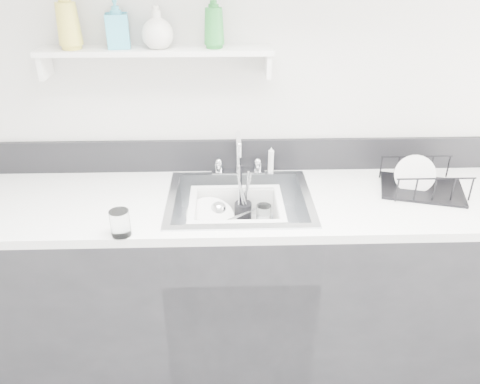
{
  "coord_description": "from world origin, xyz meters",
  "views": [
    {
      "loc": [
        -0.05,
        -0.63,
        1.93
      ],
      "look_at": [
        0.0,
        1.14,
        0.98
      ],
      "focal_mm": 35.0,
      "sensor_mm": 36.0,
      "label": 1
    }
  ],
  "objects_px": {
    "counter_run": "(240,280)",
    "wash_tub": "(236,218)",
    "dish_rack": "(424,178)",
    "sink": "(240,216)"
  },
  "relations": [
    {
      "from": "sink",
      "to": "wash_tub",
      "type": "height_order",
      "value": "sink"
    },
    {
      "from": "counter_run",
      "to": "dish_rack",
      "type": "distance_m",
      "value": 0.99
    },
    {
      "from": "counter_run",
      "to": "wash_tub",
      "type": "height_order",
      "value": "counter_run"
    },
    {
      "from": "counter_run",
      "to": "sink",
      "type": "relative_size",
      "value": 5.0
    },
    {
      "from": "wash_tub",
      "to": "counter_run",
      "type": "bearing_deg",
      "value": 58.13
    },
    {
      "from": "counter_run",
      "to": "sink",
      "type": "bearing_deg",
      "value": 0.0
    },
    {
      "from": "counter_run",
      "to": "dish_rack",
      "type": "xyz_separation_m",
      "value": [
        0.84,
        0.06,
        0.52
      ]
    },
    {
      "from": "sink",
      "to": "wash_tub",
      "type": "relative_size",
      "value": 1.54
    },
    {
      "from": "wash_tub",
      "to": "dish_rack",
      "type": "bearing_deg",
      "value": 5.43
    },
    {
      "from": "counter_run",
      "to": "sink",
      "type": "xyz_separation_m",
      "value": [
        0.0,
        0.0,
        0.37
      ]
    }
  ]
}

